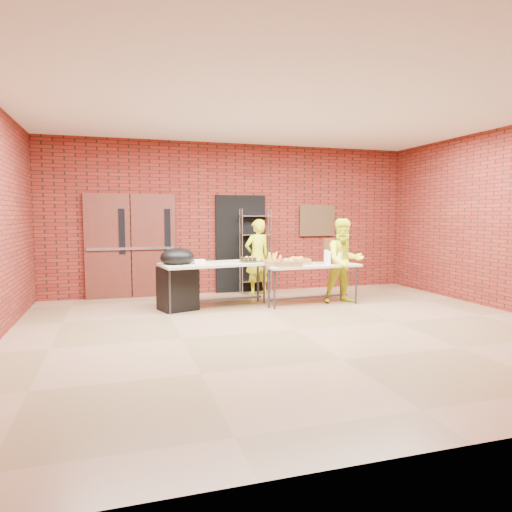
{
  "coord_description": "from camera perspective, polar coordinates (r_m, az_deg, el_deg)",
  "views": [
    {
      "loc": [
        -2.46,
        -6.09,
        1.66
      ],
      "look_at": [
        -0.18,
        1.4,
        0.97
      ],
      "focal_mm": 32.0,
      "sensor_mm": 36.0,
      "label": 1
    }
  ],
  "objects": [
    {
      "name": "cup_stack_mid",
      "position": [
        8.63,
        10.4,
        -0.34
      ],
      "size": [
        0.07,
        0.07,
        0.22
      ],
      "primitive_type": "cylinder",
      "color": "white",
      "rests_on": "table_right"
    },
    {
      "name": "basket_oranges",
      "position": [
        8.61,
        5.12,
        -0.64
      ],
      "size": [
        0.44,
        0.34,
        0.14
      ],
      "color": "#9D733F",
      "rests_on": "table_right"
    },
    {
      "name": "volunteer_man",
      "position": [
        8.84,
        10.96,
        -0.6
      ],
      "size": [
        0.81,
        0.64,
        1.61
      ],
      "primitive_type": "imported",
      "rotation": [
        0.0,
        0.0,
        -0.05
      ],
      "color": "#CFD918",
      "rests_on": "room"
    },
    {
      "name": "room",
      "position": [
        6.56,
        5.07,
        4.5
      ],
      "size": [
        8.08,
        7.08,
        3.28
      ],
      "color": "olive",
      "rests_on": "ground"
    },
    {
      "name": "cup_stack_front",
      "position": [
        8.63,
        9.08,
        -0.24
      ],
      "size": [
        0.08,
        0.08,
        0.25
      ],
      "primitive_type": "cylinder",
      "color": "white",
      "rests_on": "table_right"
    },
    {
      "name": "table_left",
      "position": [
        8.24,
        -4.93,
        -1.32
      ],
      "size": [
        2.08,
        1.09,
        0.82
      ],
      "rotation": [
        0.0,
        0.0,
        0.14
      ],
      "color": "tan",
      "rests_on": "room"
    },
    {
      "name": "covered_grill",
      "position": [
        8.14,
        -9.78,
        -2.85
      ],
      "size": [
        0.73,
        0.67,
        1.1
      ],
      "rotation": [
        0.0,
        0.0,
        0.32
      ],
      "color": "black",
      "rests_on": "room"
    },
    {
      "name": "coffee_dispenser",
      "position": [
        8.96,
        9.88,
        0.63
      ],
      "size": [
        0.35,
        0.31,
        0.46
      ],
      "primitive_type": "cube",
      "color": "#56311D",
      "rests_on": "table_right"
    },
    {
      "name": "volunteer_woman",
      "position": [
        9.54,
        0.16,
        -0.15
      ],
      "size": [
        0.65,
        0.51,
        1.59
      ],
      "primitive_type": "imported",
      "rotation": [
        0.0,
        0.0,
        3.38
      ],
      "color": "#CFD918",
      "rests_on": "room"
    },
    {
      "name": "double_doors",
      "position": [
        9.55,
        -15.33,
        1.23
      ],
      "size": [
        1.78,
        0.12,
        2.1
      ],
      "color": "#4D1B16",
      "rests_on": "room"
    },
    {
      "name": "cup_stack_back",
      "position": [
        8.84,
        8.79,
        -0.08
      ],
      "size": [
        0.09,
        0.09,
        0.26
      ],
      "primitive_type": "cylinder",
      "color": "white",
      "rests_on": "table_right"
    },
    {
      "name": "table_right",
      "position": [
        8.64,
        6.77,
        -1.45
      ],
      "size": [
        1.87,
        0.89,
        0.75
      ],
      "rotation": [
        0.0,
        0.0,
        0.07
      ],
      "color": "tan",
      "rests_on": "room"
    },
    {
      "name": "muffin_tray",
      "position": [
        8.37,
        -0.77,
        -0.42
      ],
      "size": [
        0.41,
        0.41,
        0.1
      ],
      "color": "#144D17",
      "rests_on": "table_left"
    },
    {
      "name": "dark_doorway",
      "position": [
        9.9,
        -1.93,
        1.52
      ],
      "size": [
        1.1,
        0.06,
        2.1
      ],
      "primitive_type": "cube",
      "color": "black",
      "rests_on": "room"
    },
    {
      "name": "napkin_box",
      "position": [
        8.21,
        -7.11,
        -0.66
      ],
      "size": [
        0.2,
        0.13,
        0.07
      ],
      "primitive_type": "cube",
      "color": "white",
      "rests_on": "table_left"
    },
    {
      "name": "basket_bananas",
      "position": [
        8.34,
        2.27,
        -0.82
      ],
      "size": [
        0.42,
        0.33,
        0.13
      ],
      "color": "#9D733F",
      "rests_on": "table_right"
    },
    {
      "name": "basket_apples",
      "position": [
        8.22,
        4.05,
        -0.91
      ],
      "size": [
        0.43,
        0.33,
        0.13
      ],
      "color": "#9D733F",
      "rests_on": "table_right"
    },
    {
      "name": "bronze_plaque",
      "position": [
        10.49,
        7.65,
        4.41
      ],
      "size": [
        0.85,
        0.04,
        0.7
      ],
      "primitive_type": "cube",
      "color": "#462F1C",
      "rests_on": "room"
    },
    {
      "name": "wire_rack",
      "position": [
        9.86,
        -0.07,
        0.65
      ],
      "size": [
        0.67,
        0.26,
        1.8
      ],
      "primitive_type": null,
      "rotation": [
        0.0,
        0.0,
        0.06
      ],
      "color": "silver",
      "rests_on": "room"
    }
  ]
}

